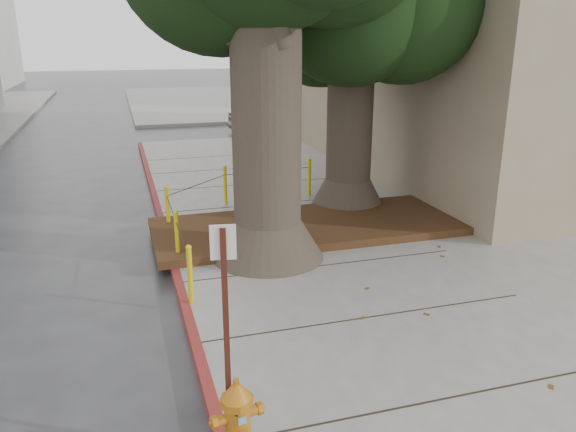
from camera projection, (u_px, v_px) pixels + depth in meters
The scene contains 13 objects.
ground at pixel (337, 331), 7.99m from camera, with size 140.00×140.00×0.00m, color #28282B.
sidewalk_main at pixel (557, 231), 11.90m from camera, with size 16.00×26.00×0.15m, color slate.
sidewalk_far at pixel (254, 100), 36.98m from camera, with size 16.00×20.00×0.15m, color slate.
curb_red at pixel (176, 275), 9.70m from camera, with size 0.14×26.00×0.16m, color maroon.
planter_bed at pixel (309, 226), 11.73m from camera, with size 6.40×2.60×0.16m, color black.
building_corner at pixel (546, 3), 16.98m from camera, with size 12.00×13.00×10.00m, color gray.
building_side_white at pixel (425, 29), 34.74m from camera, with size 10.00×10.00×9.00m, color silver.
building_side_grey at pixel (457, 9), 41.41m from camera, with size 12.00×14.00×12.00m, color slate.
bollard_ring at pixel (220, 207), 11.54m from camera, with size 3.79×5.39×0.95m.
fire_hydrant at pixel (238, 420), 5.27m from camera, with size 0.46×0.43×0.86m.
signpost at pixel (226, 329), 5.11m from camera, with size 0.23×0.06×2.32m.
car_silver at pixel (269, 118), 24.74m from camera, with size 1.46×3.63×1.24m, color #98989D.
car_red at pixel (424, 104), 29.11m from camera, with size 1.46×4.18×1.38m, color maroon.
Camera 1 is at (-2.73, -6.60, 4.00)m, focal length 35.00 mm.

